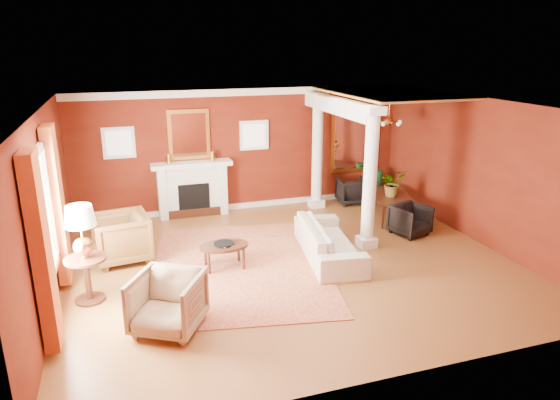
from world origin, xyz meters
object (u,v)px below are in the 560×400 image
object	(u,v)px
armchair_leopard	(121,235)
armchair_stripe	(167,300)
coffee_table	(224,247)
side_table	(82,237)
dining_table	(391,200)
sofa	(329,235)

from	to	relation	value
armchair_leopard	armchair_stripe	distance (m)	2.74
armchair_leopard	coffee_table	size ratio (longest dim) A/B	1.12
armchair_leopard	side_table	bearing A→B (deg)	-28.25
armchair_leopard	dining_table	xyz separation A→B (m)	(6.00, 0.60, -0.07)
sofa	dining_table	bearing A→B (deg)	-45.12
sofa	side_table	size ratio (longest dim) A/B	1.45
armchair_leopard	sofa	bearing A→B (deg)	66.28
side_table	dining_table	world-z (taller)	side_table
armchair_stripe	side_table	xyz separation A→B (m)	(-1.11, 1.23, 0.61)
sofa	coffee_table	bearing A→B (deg)	94.47
coffee_table	side_table	world-z (taller)	side_table
armchair_leopard	side_table	size ratio (longest dim) A/B	0.63
armchair_stripe	side_table	world-z (taller)	side_table
armchair_leopard	coffee_table	xyz separation A→B (m)	(1.75, -0.91, -0.09)
armchair_stripe	coffee_table	xyz separation A→B (m)	(1.17, 1.76, -0.05)
armchair_leopard	armchair_stripe	xyz separation A→B (m)	(0.57, -2.67, -0.04)
sofa	armchair_leopard	distance (m)	3.88
sofa	dining_table	size ratio (longest dim) A/B	1.48
sofa	armchair_stripe	distance (m)	3.55
armchair_leopard	dining_table	world-z (taller)	armchair_leopard
sofa	armchair_leopard	xyz separation A→B (m)	(-3.73, 1.06, 0.05)
armchair_stripe	side_table	size ratio (longest dim) A/B	0.58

